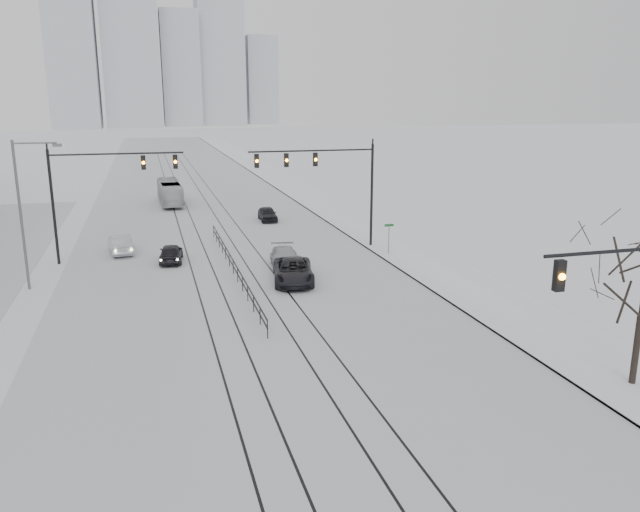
{
  "coord_description": "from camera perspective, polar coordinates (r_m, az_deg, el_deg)",
  "views": [
    {
      "loc": [
        -5.14,
        -9.91,
        11.24
      ],
      "look_at": [
        3.45,
        20.95,
        3.2
      ],
      "focal_mm": 35.0,
      "sensor_mm": 36.0,
      "label": 1
    }
  ],
  "objects": [
    {
      "name": "sedan_sb_outer",
      "position": [
        49.14,
        -17.8,
        1.02
      ],
      "size": [
        2.06,
        4.42,
        1.4
      ],
      "primitive_type": "imported",
      "rotation": [
        0.0,
        0.0,
        3.28
      ],
      "color": "#B7BAC0",
      "rests_on": "ground"
    },
    {
      "name": "sedan_sb_inner",
      "position": [
        45.51,
        -13.47,
        0.25
      ],
      "size": [
        1.94,
        4.01,
        1.32
      ],
      "primitive_type": "imported",
      "rotation": [
        0.0,
        0.0,
        3.04
      ],
      "color": "black",
      "rests_on": "ground"
    },
    {
      "name": "traffic_mast_nw",
      "position": [
        46.38,
        -19.74,
        6.25
      ],
      "size": [
        9.1,
        0.37,
        8.0
      ],
      "color": "black",
      "rests_on": "ground"
    },
    {
      "name": "box_truck",
      "position": [
        70.97,
        -13.56,
        5.67
      ],
      "size": [
        2.51,
        9.56,
        2.64
      ],
      "primitive_type": "imported",
      "rotation": [
        0.0,
        0.0,
        3.17
      ],
      "color": "#B9BBBD",
      "rests_on": "ground"
    },
    {
      "name": "sidewalk_east",
      "position": [
        73.21,
        -0.62,
        5.32
      ],
      "size": [
        5.0,
        260.0,
        0.16
      ],
      "primitive_type": "cube",
      "color": "white",
      "rests_on": "ground"
    },
    {
      "name": "traffic_mast_ne",
      "position": [
        47.15,
        0.94,
        7.41
      ],
      "size": [
        9.6,
        0.37,
        8.0
      ],
      "color": "black",
      "rests_on": "ground"
    },
    {
      "name": "sedan_nb_far",
      "position": [
        59.8,
        -4.82,
        3.85
      ],
      "size": [
        1.69,
        3.91,
        1.31
      ],
      "primitive_type": "imported",
      "rotation": [
        0.0,
        0.0,
        -0.04
      ],
      "color": "black",
      "rests_on": "ground"
    },
    {
      "name": "skyline",
      "position": [
        284.38,
        -14.14,
        17.6
      ],
      "size": [
        96.0,
        48.0,
        72.0
      ],
      "color": "#A7ADB7",
      "rests_on": "ground"
    },
    {
      "name": "road",
      "position": [
        70.99,
        -11.24,
        4.72
      ],
      "size": [
        22.0,
        260.0,
        0.02
      ],
      "primitive_type": "cube",
      "color": "silver",
      "rests_on": "ground"
    },
    {
      "name": "sedan_nb_right",
      "position": [
        42.7,
        -3.2,
        -0.25
      ],
      "size": [
        2.47,
        4.88,
        1.36
      ],
      "primitive_type": "imported",
      "rotation": [
        0.0,
        0.0,
        -0.12
      ],
      "color": "#A9AAB1",
      "rests_on": "ground"
    },
    {
      "name": "sedan_nb_front",
      "position": [
        39.37,
        -2.46,
        -1.4
      ],
      "size": [
        3.33,
        5.61,
        1.46
      ],
      "primitive_type": "imported",
      "rotation": [
        0.0,
        0.0,
        -0.18
      ],
      "color": "black",
      "rests_on": "ground"
    },
    {
      "name": "curb",
      "position": [
        72.63,
        -2.49,
        5.22
      ],
      "size": [
        0.1,
        260.0,
        0.12
      ],
      "primitive_type": "cube",
      "color": "gray",
      "rests_on": "ground"
    },
    {
      "name": "street_light_west",
      "position": [
        40.98,
        -25.36,
        4.27
      ],
      "size": [
        2.73,
        0.25,
        9.0
      ],
      "color": "#595B60",
      "rests_on": "ground"
    },
    {
      "name": "median_fence",
      "position": [
        41.64,
        -7.94,
        -0.96
      ],
      "size": [
        0.06,
        24.0,
        1.0
      ],
      "color": "black",
      "rests_on": "ground"
    },
    {
      "name": "tram_rails",
      "position": [
        51.41,
        -9.44,
        1.29
      ],
      "size": [
        5.3,
        180.0,
        0.01
      ],
      "color": "black",
      "rests_on": "ground"
    },
    {
      "name": "street_sign",
      "position": [
        46.22,
        6.32,
        1.97
      ],
      "size": [
        0.7,
        0.06,
        2.4
      ],
      "color": "#595B60",
      "rests_on": "ground"
    }
  ]
}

